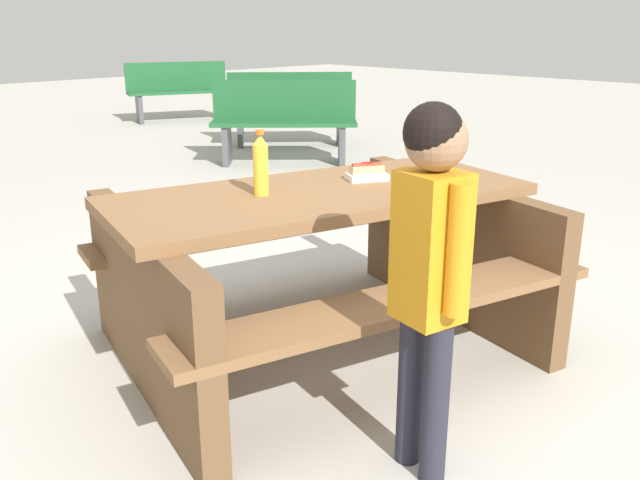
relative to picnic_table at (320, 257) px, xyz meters
The scene contains 8 objects.
ground_plane 0.44m from the picnic_table, ahead, with size 30.00×30.00×0.00m, color #B7B2A8.
picnic_table is the anchor object (origin of this frame).
soda_bottle 0.50m from the picnic_table, 154.23° to the left, with size 0.06×0.06×0.27m.
hotdog_tray 0.44m from the picnic_table, ahead, with size 0.21×0.18×0.08m.
child_in_coat 1.00m from the picnic_table, 113.55° to the right, with size 0.21×0.30×1.23m.
park_bench_near 4.29m from the picnic_table, 50.76° to the left, with size 1.36×1.32×0.85m.
park_bench_mid 5.40m from the picnic_table, 49.57° to the left, with size 1.40×1.28×0.85m.
park_bench_far 7.76m from the picnic_table, 61.56° to the left, with size 1.54×0.94×0.85m.
Camera 1 is at (-1.96, -2.02, 1.44)m, focal length 37.99 mm.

